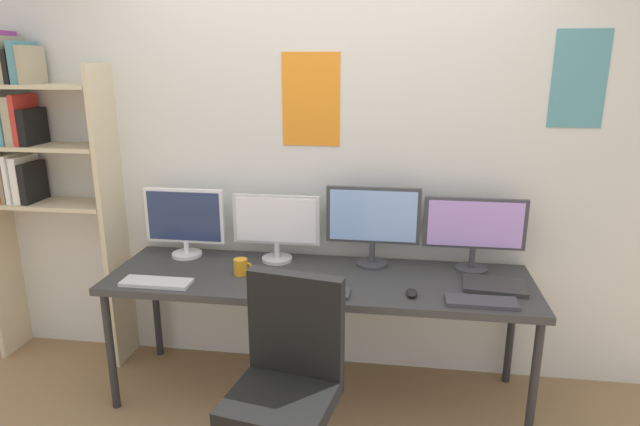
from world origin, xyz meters
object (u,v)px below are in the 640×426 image
(keyboard_left, at_px, (156,282))
(laptop_closed, at_px, (494,286))
(keyboard_center, at_px, (312,292))
(desk, at_px, (319,285))
(bookshelf, at_px, (31,158))
(monitor_center_right, at_px, (373,221))
(office_chair, at_px, (286,408))
(monitor_far_right, at_px, (474,229))
(computer_mouse, at_px, (412,293))
(monitor_center_left, at_px, (276,224))
(keyboard_right, at_px, (481,302))
(coffee_mug, at_px, (241,267))
(monitor_far_left, at_px, (185,220))

(keyboard_left, distance_m, laptop_closed, 1.79)
(keyboard_left, height_order, laptop_closed, laptop_closed)
(keyboard_center, xyz_separation_m, laptop_closed, (0.93, 0.21, 0.00))
(keyboard_left, bearing_deg, desk, 15.31)
(bookshelf, bearing_deg, monitor_center_right, -0.49)
(office_chair, bearing_deg, monitor_far_right, 46.23)
(computer_mouse, bearing_deg, desk, 159.62)
(monitor_center_left, distance_m, computer_mouse, 0.90)
(monitor_far_right, bearing_deg, desk, -165.87)
(office_chair, xyz_separation_m, computer_mouse, (0.54, 0.53, 0.35))
(monitor_center_left, relative_size, computer_mouse, 5.35)
(office_chair, distance_m, keyboard_right, 1.06)
(monitor_center_right, height_order, laptop_closed, monitor_center_right)
(bookshelf, relative_size, computer_mouse, 21.40)
(laptop_closed, xyz_separation_m, coffee_mug, (-1.36, -0.01, 0.03))
(desk, relative_size, monitor_center_right, 4.37)
(computer_mouse, bearing_deg, bookshelf, 169.76)
(desk, xyz_separation_m, laptop_closed, (0.93, -0.02, 0.06))
(keyboard_center, xyz_separation_m, keyboard_right, (0.84, 0.00, 0.00))
(monitor_far_right, height_order, keyboard_left, monitor_far_right)
(bookshelf, xyz_separation_m, laptop_closed, (2.74, -0.25, -0.56))
(keyboard_center, height_order, keyboard_right, same)
(keyboard_left, relative_size, keyboard_center, 0.97)
(office_chair, height_order, keyboard_left, office_chair)
(bookshelf, relative_size, office_chair, 2.08)
(monitor_far_right, height_order, coffee_mug, monitor_far_right)
(monitor_far_left, height_order, keyboard_right, monitor_far_left)
(coffee_mug, bearing_deg, monitor_center_right, 18.84)
(desk, distance_m, computer_mouse, 0.54)
(monitor_center_left, bearing_deg, bookshelf, 179.33)
(monitor_far_left, relative_size, coffee_mug, 4.57)
(monitor_center_left, bearing_deg, monitor_center_right, 0.00)
(laptop_closed, relative_size, coffee_mug, 3.02)
(monitor_center_left, xyz_separation_m, computer_mouse, (0.78, -0.40, -0.21))
(monitor_center_right, bearing_deg, desk, -142.94)
(desk, bearing_deg, monitor_center_left, 142.95)
(monitor_center_right, distance_m, keyboard_center, 0.59)
(monitor_far_left, height_order, computer_mouse, monitor_far_left)
(monitor_center_right, bearing_deg, coffee_mug, -161.16)
(monitor_far_left, xyz_separation_m, keyboard_right, (1.68, -0.44, -0.22))
(laptop_closed, bearing_deg, monitor_center_right, 166.06)
(coffee_mug, bearing_deg, keyboard_center, -24.78)
(desk, xyz_separation_m, keyboard_center, (0.00, -0.23, 0.06))
(keyboard_center, distance_m, computer_mouse, 0.50)
(monitor_far_left, relative_size, monitor_center_left, 0.94)
(keyboard_right, bearing_deg, computer_mouse, 172.68)
(desk, distance_m, monitor_far_left, 0.91)
(keyboard_right, bearing_deg, laptop_closed, 65.93)
(coffee_mug, bearing_deg, office_chair, -60.24)
(desk, relative_size, keyboard_left, 6.23)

